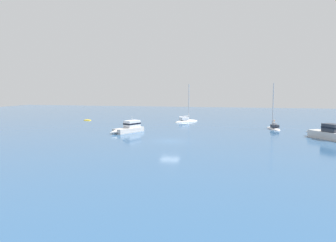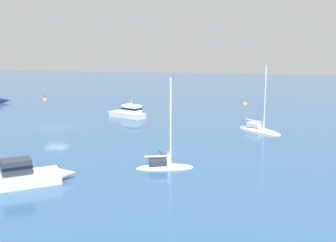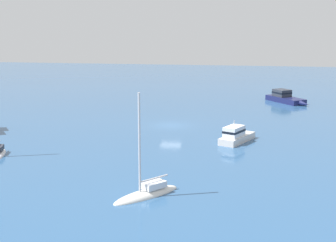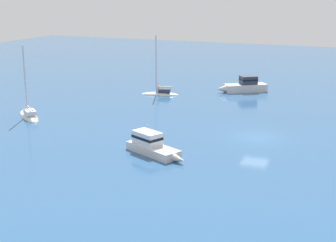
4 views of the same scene
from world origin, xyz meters
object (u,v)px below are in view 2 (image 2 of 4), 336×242
(powerboat, at_px, (128,112))
(sailboat_1, at_px, (164,165))
(cabin_cruiser, at_px, (25,176))
(sailboat, at_px, (259,130))
(channel_buoy, at_px, (45,100))
(tender, at_px, (245,103))

(powerboat, distance_m, sailboat_1, 24.51)
(powerboat, bearing_deg, cabin_cruiser, 114.08)
(powerboat, distance_m, sailboat, 18.79)
(cabin_cruiser, bearing_deg, powerboat, 53.23)
(cabin_cruiser, bearing_deg, sailboat, 15.61)
(powerboat, relative_size, sailboat, 0.78)
(sailboat, height_order, channel_buoy, sailboat)
(tender, height_order, channel_buoy, channel_buoy)
(tender, relative_size, sailboat, 0.22)
(powerboat, xyz_separation_m, tender, (15.32, -16.07, -0.73))
(cabin_cruiser, distance_m, channel_buoy, 46.48)
(cabin_cruiser, relative_size, sailboat, 0.80)
(tender, relative_size, sailboat_1, 0.22)
(channel_buoy, bearing_deg, cabin_cruiser, -157.19)
(sailboat, bearing_deg, tender, 133.78)
(tender, bearing_deg, channel_buoy, 89.54)
(sailboat, distance_m, channel_buoy, 41.56)
(sailboat_1, xyz_separation_m, channel_buoy, (36.60, 27.78, -0.25))
(tender, distance_m, channel_buoy, 34.77)
(channel_buoy, bearing_deg, sailboat, -118.88)
(tender, distance_m, sailboat_1, 38.70)
(tender, distance_m, sailboat, 21.60)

